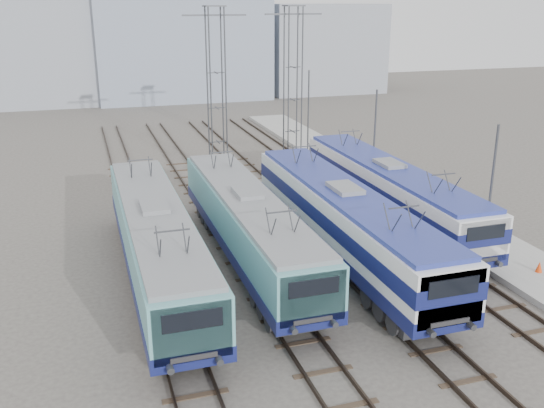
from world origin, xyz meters
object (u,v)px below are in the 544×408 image
at_px(locomotive_center_left, 249,223).
at_px(mast_front, 490,198).
at_px(locomotive_far_left, 157,240).
at_px(mast_mid, 374,144).
at_px(mast_rear, 308,113).
at_px(catenary_tower_west, 216,85).
at_px(locomotive_center_right, 345,219).
at_px(catenary_tower_east, 293,78).
at_px(locomotive_far_right, 389,189).
at_px(safety_cone, 539,267).

xyz_separation_m(locomotive_center_left, mast_front, (10.85, -3.54, 1.33)).
distance_m(locomotive_far_left, mast_mid, 18.03).
relative_size(mast_front, mast_rear, 1.00).
height_order(locomotive_far_left, catenary_tower_west, catenary_tower_west).
bearing_deg(mast_mid, catenary_tower_west, 137.07).
xyz_separation_m(catenary_tower_west, mast_mid, (8.60, -8.00, -3.14)).
xyz_separation_m(catenary_tower_west, mast_rear, (8.60, 4.00, -3.14)).
distance_m(locomotive_center_right, catenary_tower_east, 20.60).
bearing_deg(catenary_tower_east, catenary_tower_west, -162.90).
relative_size(locomotive_center_left, catenary_tower_east, 1.45).
bearing_deg(mast_rear, locomotive_far_right, -95.97).
bearing_deg(mast_rear, locomotive_far_left, -125.68).
relative_size(mast_mid, safety_cone, 13.54).
bearing_deg(locomotive_center_right, mast_front, -19.99).
distance_m(locomotive_center_right, mast_front, 6.86).
bearing_deg(mast_mid, mast_rear, 90.00).
height_order(catenary_tower_west, mast_rear, catenary_tower_west).
distance_m(locomotive_center_left, catenary_tower_west, 17.20).
height_order(catenary_tower_west, mast_mid, catenary_tower_west).
distance_m(locomotive_center_left, locomotive_center_right, 4.67).
xyz_separation_m(locomotive_far_left, mast_front, (15.35, -2.63, 1.28)).
relative_size(locomotive_far_right, catenary_tower_east, 1.47).
bearing_deg(locomotive_far_right, catenary_tower_east, 90.91).
bearing_deg(locomotive_center_left, catenary_tower_west, 82.22).
distance_m(locomotive_center_left, catenary_tower_east, 20.91).
distance_m(locomotive_far_left, mast_rear, 26.35).
bearing_deg(locomotive_center_right, catenary_tower_east, 77.82).
xyz_separation_m(locomotive_center_left, catenary_tower_west, (2.25, 16.46, 4.47)).
bearing_deg(locomotive_far_right, mast_front, -73.64).
xyz_separation_m(catenary_tower_west, mast_front, (8.60, -20.00, -3.14)).
xyz_separation_m(mast_mid, mast_rear, (0.00, 12.00, 0.00)).
xyz_separation_m(locomotive_far_left, locomotive_center_left, (4.50, 0.91, -0.05)).
distance_m(catenary_tower_east, mast_mid, 10.69).
relative_size(locomotive_center_right, catenary_tower_west, 1.53).
distance_m(locomotive_far_left, safety_cone, 17.68).
distance_m(locomotive_far_left, catenary_tower_west, 19.16).
bearing_deg(catenary_tower_west, mast_rear, 24.94).
bearing_deg(safety_cone, catenary_tower_west, 114.99).
bearing_deg(mast_mid, locomotive_far_left, -148.59).
bearing_deg(catenary_tower_west, mast_front, -66.73).
relative_size(catenary_tower_west, safety_cone, 23.20).
distance_m(locomotive_center_left, mast_mid, 13.82).
xyz_separation_m(catenary_tower_west, catenary_tower_east, (6.50, 2.00, 0.00)).
relative_size(mast_front, mast_mid, 1.00).
xyz_separation_m(locomotive_center_left, locomotive_center_right, (4.50, -1.23, 0.16)).
relative_size(catenary_tower_east, safety_cone, 23.20).
relative_size(locomotive_center_left, mast_mid, 2.48).
xyz_separation_m(locomotive_center_right, locomotive_far_right, (4.50, 3.99, -0.08)).
relative_size(locomotive_far_right, catenary_tower_west, 1.47).
bearing_deg(locomotive_far_left, mast_front, -9.71).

